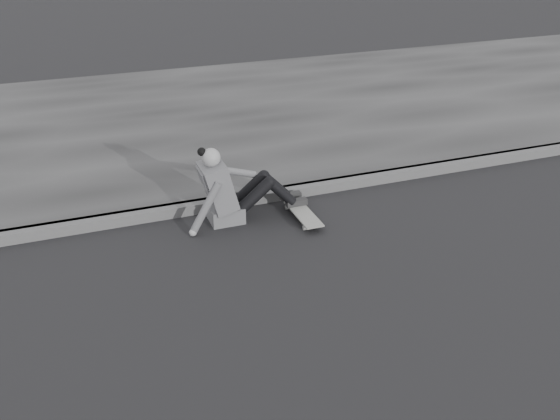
# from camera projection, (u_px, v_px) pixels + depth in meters

# --- Properties ---
(curb) EXTENTS (24.00, 0.16, 0.12)m
(curb) POSITION_uv_depth(u_px,v_px,m) (472.00, 163.00, 8.17)
(curb) COLOR #4F4F4F
(curb) RESTS_ON ground
(sidewalk) EXTENTS (24.00, 6.00, 0.12)m
(sidewalk) POSITION_uv_depth(u_px,v_px,m) (365.00, 99.00, 10.69)
(sidewalk) COLOR #323232
(sidewalk) RESTS_ON ground
(skateboard) EXTENTS (0.20, 0.78, 0.09)m
(skateboard) POSITION_uv_depth(u_px,v_px,m) (302.00, 213.00, 6.86)
(skateboard) COLOR gray
(skateboard) RESTS_ON ground
(seated_woman) EXTENTS (1.38, 0.46, 0.88)m
(seated_woman) POSITION_uv_depth(u_px,v_px,m) (230.00, 190.00, 6.71)
(seated_woman) COLOR #59595B
(seated_woman) RESTS_ON ground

